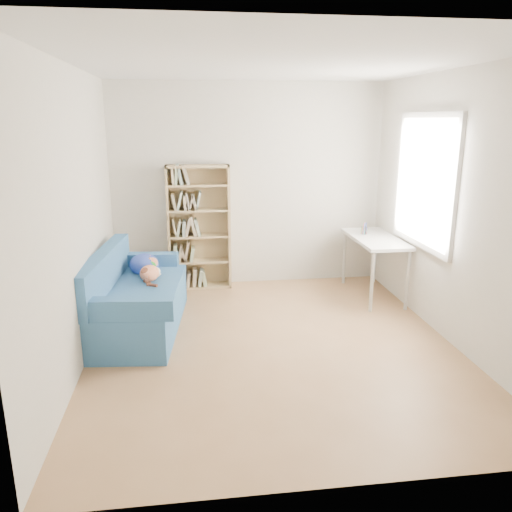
# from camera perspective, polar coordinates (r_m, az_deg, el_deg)

# --- Properties ---
(ground) EXTENTS (4.00, 4.00, 0.00)m
(ground) POSITION_cam_1_polar(r_m,az_deg,el_deg) (4.98, 1.92, -10.07)
(ground) COLOR olive
(ground) RESTS_ON ground
(room_shell) EXTENTS (3.54, 4.04, 2.62)m
(room_shell) POSITION_cam_1_polar(r_m,az_deg,el_deg) (4.58, 3.27, 9.04)
(room_shell) COLOR silver
(room_shell) RESTS_ON ground
(sofa) EXTENTS (0.98, 1.79, 0.84)m
(sofa) POSITION_cam_1_polar(r_m,az_deg,el_deg) (5.38, -13.65, -4.84)
(sofa) COLOR #234F7D
(sofa) RESTS_ON ground
(bookshelf) EXTENTS (0.80, 0.25, 1.59)m
(bookshelf) POSITION_cam_1_polar(r_m,az_deg,el_deg) (6.45, -6.51, 2.71)
(bookshelf) COLOR tan
(bookshelf) RESTS_ON ground
(desk) EXTENTS (0.52, 1.14, 0.75)m
(desk) POSITION_cam_1_polar(r_m,az_deg,el_deg) (6.27, 13.46, 1.39)
(desk) COLOR silver
(desk) RESTS_ON ground
(pen_cup) EXTENTS (0.08, 0.08, 0.15)m
(pen_cup) POSITION_cam_1_polar(r_m,az_deg,el_deg) (6.38, 12.25, 2.95)
(pen_cup) COLOR white
(pen_cup) RESTS_ON desk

